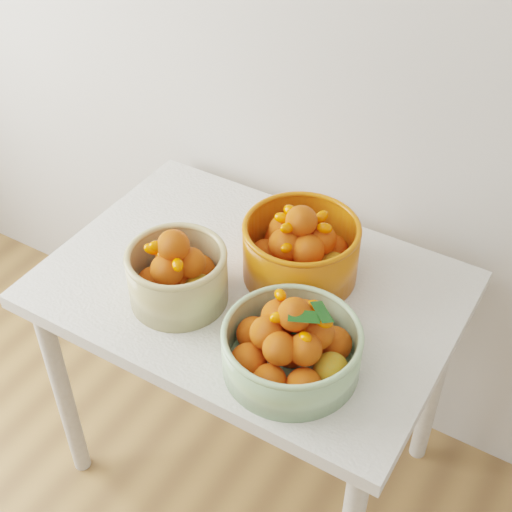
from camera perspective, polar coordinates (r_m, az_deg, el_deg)
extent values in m
cube|color=beige|center=(1.68, 12.75, 19.01)|extent=(4.00, 0.04, 2.70)
cube|color=silver|center=(1.77, -0.49, -2.71)|extent=(1.00, 0.70, 0.04)
cylinder|color=silver|center=(2.10, -15.19, -10.47)|extent=(0.05, 0.05, 0.71)
cylinder|color=silver|center=(2.38, -5.85, -1.37)|extent=(0.05, 0.05, 0.71)
cylinder|color=silver|center=(2.12, 14.15, -9.58)|extent=(0.05, 0.05, 0.71)
cylinder|color=tan|center=(1.68, -6.28, -1.69)|extent=(0.30, 0.30, 0.13)
torus|color=tan|center=(1.64, -6.45, 0.03)|extent=(0.30, 0.30, 0.02)
sphere|color=#D1660C|center=(1.67, -4.54, -2.72)|extent=(0.08, 0.08, 0.08)
sphere|color=#FB5212|center=(1.72, -4.60, -1.17)|extent=(0.08, 0.08, 0.08)
sphere|color=#FB5212|center=(1.74, -6.93, -0.80)|extent=(0.08, 0.08, 0.08)
sphere|color=#FB5212|center=(1.70, -8.28, -2.06)|extent=(0.07, 0.07, 0.07)
sphere|color=#FB5212|center=(1.65, -6.92, -3.40)|extent=(0.08, 0.08, 0.08)
sphere|color=#FB5212|center=(1.69, -6.25, -2.03)|extent=(0.08, 0.08, 0.08)
sphere|color=#FB5212|center=(1.65, -5.27, -0.54)|extent=(0.07, 0.07, 0.07)
sphere|color=#FB5212|center=(1.68, -6.80, 0.21)|extent=(0.08, 0.08, 0.08)
sphere|color=#FB5212|center=(1.63, -7.12, -1.11)|extent=(0.08, 0.08, 0.08)
sphere|color=#FB5212|center=(1.62, -6.63, 0.83)|extent=(0.08, 0.08, 0.08)
ellipsoid|color=#FF5200|center=(1.64, -7.32, 0.07)|extent=(0.05, 0.05, 0.04)
ellipsoid|color=#FF5200|center=(1.65, -8.35, 0.56)|extent=(0.05, 0.04, 0.04)
ellipsoid|color=#FF5200|center=(1.61, -7.91, 0.79)|extent=(0.05, 0.05, 0.04)
ellipsoid|color=#FF5200|center=(1.62, -6.70, -0.06)|extent=(0.04, 0.05, 0.04)
ellipsoid|color=#FF5200|center=(1.65, -6.29, 0.58)|extent=(0.04, 0.05, 0.04)
ellipsoid|color=#FF5200|center=(1.59, -6.28, -0.71)|extent=(0.05, 0.05, 0.03)
cylinder|color=#93B886|center=(1.53, 2.85, -7.56)|extent=(0.33, 0.33, 0.10)
torus|color=#93B886|center=(1.50, 2.91, -6.23)|extent=(0.33, 0.33, 0.01)
sphere|color=#D1660C|center=(1.51, 6.01, -9.05)|extent=(0.08, 0.08, 0.08)
sphere|color=#FB5212|center=(1.56, 6.27, -7.01)|extent=(0.08, 0.08, 0.08)
sphere|color=#FB5212|center=(1.60, 4.36, -5.35)|extent=(0.07, 0.07, 0.07)
sphere|color=#FB5212|center=(1.60, 2.02, -5.11)|extent=(0.08, 0.08, 0.08)
sphere|color=#FB5212|center=(1.57, -0.19, -6.24)|extent=(0.08, 0.08, 0.08)
sphere|color=#FB5212|center=(1.52, -0.60, -8.43)|extent=(0.08, 0.08, 0.08)
sphere|color=#FB5212|center=(1.48, 1.05, -10.01)|extent=(0.07, 0.07, 0.07)
sphere|color=#FB5212|center=(1.48, 3.83, -10.31)|extent=(0.08, 0.08, 0.08)
sphere|color=#FB5212|center=(1.54, 2.84, -7.62)|extent=(0.07, 0.07, 0.07)
sphere|color=#FB5212|center=(1.50, 4.94, -6.12)|extent=(0.07, 0.07, 0.07)
sphere|color=#FB5212|center=(1.53, 3.86, -4.88)|extent=(0.08, 0.08, 0.08)
sphere|color=#FB5212|center=(1.52, 1.85, -4.88)|extent=(0.08, 0.08, 0.08)
sphere|color=#FB5212|center=(1.49, 0.89, -6.18)|extent=(0.07, 0.07, 0.07)
sphere|color=#FB5212|center=(1.46, 1.90, -7.41)|extent=(0.07, 0.07, 0.07)
sphere|color=#FB5212|center=(1.46, 3.95, -7.45)|extent=(0.07, 0.07, 0.07)
sphere|color=#FB5212|center=(1.46, 3.11, -4.69)|extent=(0.07, 0.07, 0.07)
ellipsoid|color=#FF5200|center=(1.44, 3.96, -6.53)|extent=(0.05, 0.04, 0.04)
ellipsoid|color=#FF5200|center=(1.48, 3.10, -5.60)|extent=(0.04, 0.04, 0.03)
ellipsoid|color=#FF5200|center=(1.50, 1.96, -3.12)|extent=(0.05, 0.04, 0.04)
ellipsoid|color=#FF5200|center=(1.44, 5.52, -5.31)|extent=(0.04, 0.03, 0.03)
ellipsoid|color=#FF5200|center=(1.50, 2.62, -4.27)|extent=(0.05, 0.05, 0.03)
ellipsoid|color=#FF5200|center=(1.48, 2.63, -5.37)|extent=(0.04, 0.03, 0.04)
ellipsoid|color=#FF5200|center=(1.45, 1.75, -4.92)|extent=(0.04, 0.05, 0.04)
ellipsoid|color=#FF5200|center=(1.48, 3.88, -5.68)|extent=(0.04, 0.04, 0.03)
ellipsoid|color=#FF5200|center=(1.47, 4.61, -3.96)|extent=(0.04, 0.05, 0.04)
ellipsoid|color=#FF5200|center=(1.47, 2.37, -4.94)|extent=(0.04, 0.03, 0.04)
ellipsoid|color=#FF5200|center=(1.45, 4.33, -4.82)|extent=(0.05, 0.04, 0.04)
cylinder|color=#CF530B|center=(1.74, 3.59, 0.38)|extent=(0.32, 0.32, 0.15)
torus|color=#CF530B|center=(1.69, 3.69, 2.27)|extent=(0.32, 0.32, 0.01)
sphere|color=#D1660C|center=(1.73, 6.12, -1.02)|extent=(0.08, 0.08, 0.08)
sphere|color=#FB5212|center=(1.78, 6.10, 0.46)|extent=(0.08, 0.08, 0.08)
sphere|color=#FB5212|center=(1.82, 4.17, 1.55)|extent=(0.07, 0.07, 0.07)
sphere|color=#FB5212|center=(1.80, 1.98, 1.34)|extent=(0.08, 0.08, 0.08)
sphere|color=#FB5212|center=(1.76, 0.78, 0.06)|extent=(0.08, 0.08, 0.08)
sphere|color=#FB5212|center=(1.70, 1.62, -1.48)|extent=(0.08, 0.08, 0.08)
sphere|color=#FB5212|center=(1.69, 3.95, -2.04)|extent=(0.08, 0.08, 0.08)
sphere|color=#FB5212|center=(1.75, 3.56, -0.15)|extent=(0.08, 0.08, 0.08)
sphere|color=#FB5212|center=(1.71, 5.21, 1.32)|extent=(0.08, 0.08, 0.08)
sphere|color=#FB5212|center=(1.75, 4.22, 2.32)|extent=(0.08, 0.08, 0.08)
sphere|color=#FB5212|center=(1.73, 2.38, 2.04)|extent=(0.08, 0.08, 0.08)
sphere|color=#FB5212|center=(1.69, 2.34, 0.89)|extent=(0.08, 0.08, 0.08)
sphere|color=#FB5212|center=(1.68, 4.15, 0.45)|extent=(0.08, 0.08, 0.08)
sphere|color=#FB5212|center=(1.68, 3.65, 2.80)|extent=(0.08, 0.08, 0.08)
ellipsoid|color=#FF5200|center=(1.73, 3.15, 3.30)|extent=(0.05, 0.05, 0.04)
ellipsoid|color=#FF5200|center=(1.69, 2.77, 3.65)|extent=(0.04, 0.04, 0.03)
ellipsoid|color=#FF5200|center=(1.65, 2.52, 2.26)|extent=(0.04, 0.05, 0.04)
ellipsoid|color=#FF5200|center=(1.66, 2.49, 0.69)|extent=(0.03, 0.04, 0.04)
ellipsoid|color=#FF5200|center=(1.67, 5.50, 2.24)|extent=(0.04, 0.04, 0.03)
ellipsoid|color=#FF5200|center=(1.72, 5.25, 3.14)|extent=(0.05, 0.05, 0.04)
ellipsoid|color=#FF5200|center=(1.68, 3.20, 3.02)|extent=(0.05, 0.04, 0.04)
ellipsoid|color=#FF5200|center=(1.70, 3.10, 3.37)|extent=(0.05, 0.04, 0.03)
ellipsoid|color=#FF5200|center=(1.69, 2.10, 3.06)|extent=(0.04, 0.04, 0.03)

